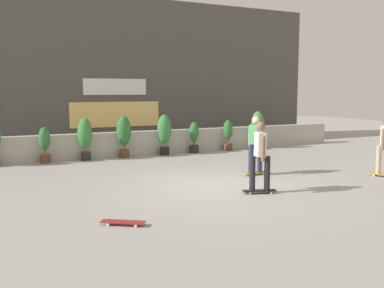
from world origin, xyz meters
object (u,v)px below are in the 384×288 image
potted_plant_4 (164,131)px  potted_plant_3 (124,133)px  potted_plant_5 (194,136)px  potted_plant_6 (228,134)px  potted_plant_7 (258,127)px  skateboard_near_camera (123,222)px  skater_foreground (256,143)px  potted_plant_1 (45,144)px  skater_far_right (260,154)px  potted_plant_2 (85,136)px

potted_plant_4 → potted_plant_3: bearing=180.0°
potted_plant_3 → potted_plant_4: bearing=0.0°
potted_plant_5 → potted_plant_6: size_ratio=0.98×
potted_plant_3 → potted_plant_4: potted_plant_4 is taller
potted_plant_6 → potted_plant_5: bearing=-180.0°
potted_plant_4 → potted_plant_5: bearing=-0.0°
potted_plant_7 → skateboard_near_camera: 11.47m
skater_foreground → potted_plant_3: bearing=116.2°
potted_plant_1 → skater_foreground: (5.17, -4.88, 0.29)m
skater_far_right → skateboard_near_camera: bearing=-165.0°
potted_plant_2 → potted_plant_4: 3.00m
potted_plant_7 → skater_foreground: (-3.44, -4.88, 0.02)m
potted_plant_1 → skater_foreground: size_ratio=0.72×
potted_plant_3 → potted_plant_5: (2.85, -0.00, -0.24)m
potted_plant_2 → potted_plant_6: size_ratio=1.19×
skater_foreground → potted_plant_1: bearing=136.6°
skater_foreground → potted_plant_2: bearing=128.0°
potted_plant_6 → potted_plant_7: 1.47m
potted_plant_3 → potted_plant_7: size_ratio=0.97×
potted_plant_1 → potted_plant_2: potted_plant_2 is taller
potted_plant_1 → skateboard_near_camera: (0.28, -7.84, -0.59)m
potted_plant_1 → skateboard_near_camera: bearing=-87.9°
skater_foreground → potted_plant_6: bearing=67.8°
potted_plant_3 → skateboard_near_camera: (-2.49, -7.84, -0.83)m
potted_plant_2 → potted_plant_4: (3.00, 0.00, 0.04)m
potted_plant_4 → skater_foreground: bearing=-80.6°
potted_plant_1 → potted_plant_6: bearing=0.0°
potted_plant_4 → skater_foreground: skater_foreground is taller
skateboard_near_camera → potted_plant_6: bearing=48.7°
potted_plant_3 → skater_foreground: 5.44m
potted_plant_4 → skater_far_right: size_ratio=0.90×
potted_plant_5 → potted_plant_3: bearing=180.0°
potted_plant_4 → potted_plant_6: size_ratio=1.23×
potted_plant_2 → potted_plant_3: potted_plant_3 is taller
potted_plant_5 → potted_plant_7: bearing=0.0°
potted_plant_7 → skater_foreground: skater_foreground is taller
potted_plant_3 → skater_far_right: bearing=-80.3°
potted_plant_1 → skater_far_right: 7.92m
potted_plant_5 → skater_foreground: (-0.45, -4.88, 0.29)m
potted_plant_2 → skater_far_right: skater_far_right is taller
potted_plant_3 → potted_plant_7: 5.85m
potted_plant_7 → skateboard_near_camera: (-8.33, -7.84, -0.86)m
potted_plant_3 → skater_foreground: skater_foreground is taller
skater_foreground → skater_far_right: (-1.22, -1.98, 0.00)m
potted_plant_3 → skateboard_near_camera: bearing=-107.6°
potted_plant_5 → potted_plant_6: 1.55m
potted_plant_3 → potted_plant_2: bearing=-180.0°
potted_plant_4 → potted_plant_5: (1.26, -0.00, -0.25)m
potted_plant_1 → potted_plant_5: size_ratio=1.00×
potted_plant_5 → skater_foreground: size_ratio=0.72×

